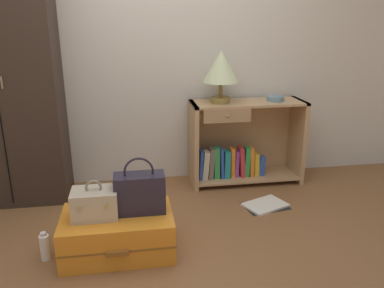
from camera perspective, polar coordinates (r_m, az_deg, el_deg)
ground_plane at (r=2.61m, az=-3.55°, el=-17.26°), size 9.00×9.00×0.00m
back_wall at (r=3.63m, az=-6.46°, el=14.66°), size 6.40×0.10×2.60m
wardrobe at (r=3.50m, az=-25.78°, el=8.66°), size 0.85×0.47×2.09m
bookshelf at (r=3.71m, az=7.24°, el=-0.07°), size 1.05×0.38×0.78m
table_lamp at (r=3.48m, az=4.27°, el=10.98°), size 0.32×0.32×0.46m
bowl at (r=3.67m, az=12.06°, el=6.51°), size 0.16×0.16×0.04m
suitcase_large at (r=2.71m, az=-10.75°, el=-12.63°), size 0.73×0.49×0.27m
train_case at (r=2.61m, az=-14.01°, el=-8.39°), size 0.29×0.21×0.26m
handbag at (r=2.60m, az=-7.65°, el=-7.02°), size 0.33×0.16×0.38m
bottle at (r=2.78m, az=-20.66°, el=-13.87°), size 0.06×0.06×0.20m
open_book_on_floor at (r=3.36m, az=10.65°, el=-8.76°), size 0.40×0.35×0.02m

